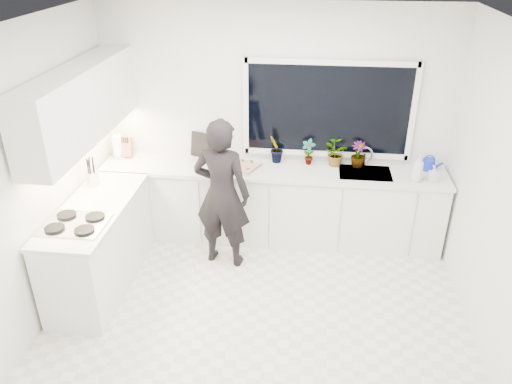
# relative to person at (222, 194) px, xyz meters

# --- Properties ---
(floor) EXTENTS (4.00, 3.50, 0.02)m
(floor) POSITION_rel_person_xyz_m (0.48, -0.89, -0.85)
(floor) COLOR beige
(floor) RESTS_ON ground
(wall_back) EXTENTS (4.00, 0.02, 2.70)m
(wall_back) POSITION_rel_person_xyz_m (0.48, 0.87, 0.51)
(wall_back) COLOR white
(wall_back) RESTS_ON ground
(wall_left) EXTENTS (0.02, 3.50, 2.70)m
(wall_left) POSITION_rel_person_xyz_m (-1.53, -0.89, 0.51)
(wall_left) COLOR white
(wall_left) RESTS_ON ground
(wall_right) EXTENTS (0.02, 3.50, 2.70)m
(wall_right) POSITION_rel_person_xyz_m (2.49, -0.89, 0.51)
(wall_right) COLOR white
(wall_right) RESTS_ON ground
(ceiling) EXTENTS (4.00, 3.50, 0.02)m
(ceiling) POSITION_rel_person_xyz_m (0.48, -0.89, 1.87)
(ceiling) COLOR white
(ceiling) RESTS_ON wall_back
(window) EXTENTS (1.80, 0.02, 1.00)m
(window) POSITION_rel_person_xyz_m (1.08, 0.83, 0.71)
(window) COLOR black
(window) RESTS_ON wall_back
(base_cabinets_back) EXTENTS (3.92, 0.58, 0.88)m
(base_cabinets_back) POSITION_rel_person_xyz_m (0.48, 0.56, -0.40)
(base_cabinets_back) COLOR white
(base_cabinets_back) RESTS_ON floor
(base_cabinets_left) EXTENTS (0.58, 1.60, 0.88)m
(base_cabinets_left) POSITION_rel_person_xyz_m (-1.19, -0.54, -0.40)
(base_cabinets_left) COLOR white
(base_cabinets_left) RESTS_ON floor
(countertop_back) EXTENTS (3.94, 0.62, 0.04)m
(countertop_back) POSITION_rel_person_xyz_m (0.48, 0.55, 0.06)
(countertop_back) COLOR silver
(countertop_back) RESTS_ON base_cabinets_back
(countertop_left) EXTENTS (0.62, 1.60, 0.04)m
(countertop_left) POSITION_rel_person_xyz_m (-1.19, -0.54, 0.06)
(countertop_left) COLOR silver
(countertop_left) RESTS_ON base_cabinets_left
(upper_cabinets) EXTENTS (0.34, 2.10, 0.70)m
(upper_cabinets) POSITION_rel_person_xyz_m (-1.31, -0.19, 1.01)
(upper_cabinets) COLOR white
(upper_cabinets) RESTS_ON wall_left
(sink) EXTENTS (0.58, 0.42, 0.14)m
(sink) POSITION_rel_person_xyz_m (1.53, 0.56, 0.03)
(sink) COLOR silver
(sink) RESTS_ON countertop_back
(faucet) EXTENTS (0.03, 0.03, 0.22)m
(faucet) POSITION_rel_person_xyz_m (1.53, 0.76, 0.19)
(faucet) COLOR silver
(faucet) RESTS_ON countertop_back
(stovetop) EXTENTS (0.56, 0.48, 0.03)m
(stovetop) POSITION_rel_person_xyz_m (-1.21, -0.89, 0.09)
(stovetop) COLOR black
(stovetop) RESTS_ON countertop_left
(person) EXTENTS (0.67, 0.50, 1.69)m
(person) POSITION_rel_person_xyz_m (0.00, 0.00, 0.00)
(person) COLOR black
(person) RESTS_ON floor
(pizza_tray) EXTENTS (0.54, 0.48, 0.03)m
(pizza_tray) POSITION_rel_person_xyz_m (0.10, 0.53, 0.09)
(pizza_tray) COLOR silver
(pizza_tray) RESTS_ON countertop_back
(pizza) EXTENTS (0.49, 0.43, 0.01)m
(pizza) POSITION_rel_person_xyz_m (0.10, 0.53, 0.11)
(pizza) COLOR red
(pizza) RESTS_ON pizza_tray
(watering_can) EXTENTS (0.16, 0.16, 0.13)m
(watering_can) POSITION_rel_person_xyz_m (2.24, 0.72, 0.14)
(watering_can) COLOR #1527C6
(watering_can) RESTS_ON countertop_back
(paper_towel_roll) EXTENTS (0.14, 0.14, 0.26)m
(paper_towel_roll) POSITION_rel_person_xyz_m (-1.37, 0.66, 0.21)
(paper_towel_roll) COLOR white
(paper_towel_roll) RESTS_ON countertop_back
(knife_block) EXTENTS (0.14, 0.11, 0.22)m
(knife_block) POSITION_rel_person_xyz_m (-1.27, 0.70, 0.19)
(knife_block) COLOR olive
(knife_block) RESTS_ON countertop_back
(utensil_crock) EXTENTS (0.15, 0.15, 0.16)m
(utensil_crock) POSITION_rel_person_xyz_m (-1.37, -0.09, 0.16)
(utensil_crock) COLOR #AAAAAE
(utensil_crock) RESTS_ON countertop_left
(picture_frame_large) EXTENTS (0.21, 0.09, 0.28)m
(picture_frame_large) POSITION_rel_person_xyz_m (-0.30, 0.80, 0.22)
(picture_frame_large) COLOR black
(picture_frame_large) RESTS_ON countertop_back
(picture_frame_small) EXTENTS (0.24, 0.11, 0.30)m
(picture_frame_small) POSITION_rel_person_xyz_m (-0.40, 0.80, 0.23)
(picture_frame_small) COLOR black
(picture_frame_small) RESTS_ON countertop_back
(herb_plants) EXTENTS (1.13, 0.34, 0.34)m
(herb_plants) POSITION_rel_person_xyz_m (1.05, 0.72, 0.23)
(herb_plants) COLOR #26662D
(herb_plants) RESTS_ON countertop_back
(soap_bottles) EXTENTS (0.28, 0.12, 0.31)m
(soap_bottles) POSITION_rel_person_xyz_m (2.10, 0.41, 0.22)
(soap_bottles) COLOR #D8BF66
(soap_bottles) RESTS_ON countertop_back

